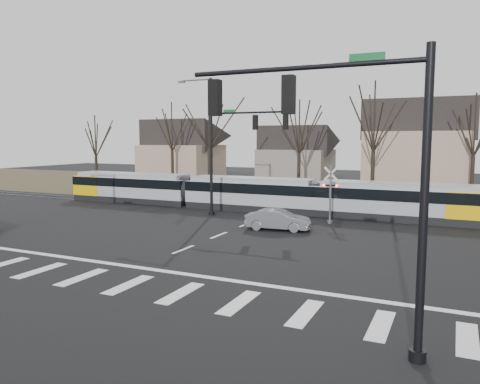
% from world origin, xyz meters
% --- Properties ---
extents(ground, '(140.00, 140.00, 0.00)m').
position_xyz_m(ground, '(0.00, 0.00, 0.00)').
color(ground, black).
extents(grass_verge, '(140.00, 28.00, 0.01)m').
position_xyz_m(grass_verge, '(0.00, 32.00, 0.01)').
color(grass_verge, '#38331E').
rests_on(grass_verge, ground).
extents(crosswalk, '(27.00, 2.60, 0.01)m').
position_xyz_m(crosswalk, '(0.00, -4.00, 0.01)').
color(crosswalk, silver).
rests_on(crosswalk, ground).
extents(stop_line, '(28.00, 0.35, 0.01)m').
position_xyz_m(stop_line, '(0.00, -1.80, 0.01)').
color(stop_line, silver).
rests_on(stop_line, ground).
extents(lane_dashes, '(0.18, 30.00, 0.01)m').
position_xyz_m(lane_dashes, '(0.00, 16.00, 0.01)').
color(lane_dashes, silver).
rests_on(lane_dashes, ground).
extents(rail_pair, '(90.00, 1.52, 0.06)m').
position_xyz_m(rail_pair, '(0.00, 15.80, 0.03)').
color(rail_pair, '#59595E').
rests_on(rail_pair, ground).
extents(tram, '(35.07, 2.60, 2.66)m').
position_xyz_m(tram, '(-2.39, 16.00, 1.45)').
color(tram, gray).
rests_on(tram, ground).
extents(sedan, '(2.49, 4.43, 1.34)m').
position_xyz_m(sedan, '(2.61, 9.07, 0.67)').
color(sedan, slate).
rests_on(sedan, ground).
extents(signal_pole_near_right, '(6.72, 0.44, 8.00)m').
position_xyz_m(signal_pole_near_right, '(10.11, -6.00, 5.17)').
color(signal_pole_near_right, black).
rests_on(signal_pole_near_right, ground).
extents(signal_pole_far, '(9.28, 0.44, 10.20)m').
position_xyz_m(signal_pole_far, '(-2.41, 12.50, 5.70)').
color(signal_pole_far, black).
rests_on(signal_pole_far, ground).
extents(rail_crossing_signal, '(1.08, 0.36, 4.00)m').
position_xyz_m(rail_crossing_signal, '(5.00, 12.79, 1.89)').
color(rail_crossing_signal, '#59595B').
rests_on(rail_crossing_signal, ground).
extents(tree_row, '(59.20, 7.20, 10.00)m').
position_xyz_m(tree_row, '(2.00, 26.00, 5.00)').
color(tree_row, black).
rests_on(tree_row, ground).
extents(house_a, '(9.72, 8.64, 8.60)m').
position_xyz_m(house_a, '(-20.00, 34.00, 4.46)').
color(house_a, gray).
rests_on(house_a, ground).
extents(house_b, '(8.64, 7.56, 7.65)m').
position_xyz_m(house_b, '(-5.00, 36.00, 3.97)').
color(house_b, slate).
rests_on(house_b, ground).
extents(house_c, '(10.80, 8.64, 10.10)m').
position_xyz_m(house_c, '(9.00, 33.00, 5.23)').
color(house_c, gray).
rests_on(house_c, ground).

